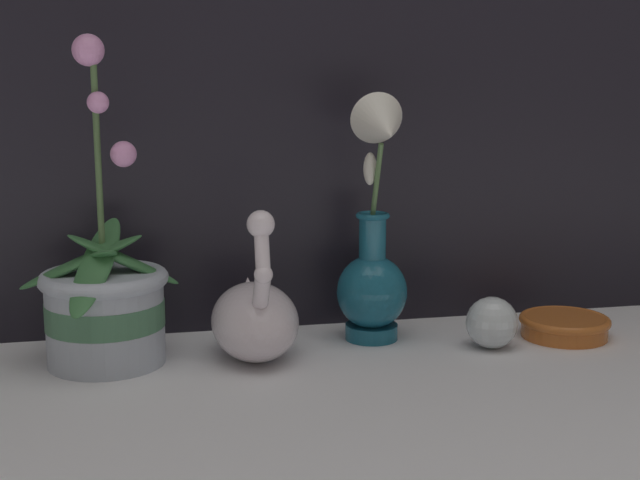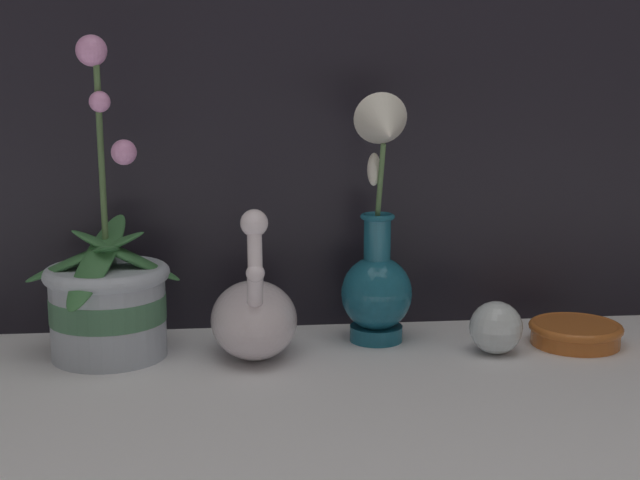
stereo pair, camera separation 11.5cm
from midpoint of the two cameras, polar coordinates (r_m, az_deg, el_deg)
name	(u,v)px [view 2 (the right image)]	position (r m, az deg, el deg)	size (l,w,h in m)	color
ground_plane	(358,386)	(1.07, 5.55, -9.35)	(2.80, 2.80, 0.00)	white
orchid_potted_plant	(108,297)	(1.17, -10.74, -3.63)	(0.20, 0.21, 0.41)	#B2BCCC
swan_figurine	(254,315)	(1.16, -1.43, -4.83)	(0.11, 0.19, 0.21)	white
blue_vase	(378,254)	(1.21, 6.50, -0.94)	(0.10, 0.14, 0.34)	#195B75
glass_sphere	(496,328)	(1.21, 13.90, -5.50)	(0.07, 0.07, 0.07)	silver
amber_dish	(575,332)	(1.29, 18.55, -5.64)	(0.13, 0.13, 0.03)	#C66628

